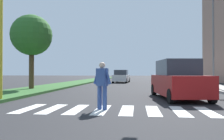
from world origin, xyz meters
TOP-DOWN VIEW (x-y plane):
  - ground_plane at (0.00, 30.00)m, footprint 140.00×140.00m
  - crosswalk at (0.00, 6.86)m, footprint 6.75×2.20m
  - median_strip at (-6.62, 28.00)m, footprint 3.31×64.00m
  - tree_mid at (-6.92, 14.75)m, footprint 2.99×2.99m
  - sidewalk_right at (7.53, 28.00)m, footprint 3.00×64.00m
  - traffic_light_gantry at (-2.95, 8.38)m, footprint 8.07×0.30m
  - street_lamp_right at (6.94, 18.20)m, footprint 1.02×0.24m
  - pedestrian_performer at (-0.44, 6.89)m, footprint 0.71×0.40m
  - suv_crossing at (2.86, 10.68)m, footprint 2.46×4.79m
  - sedan_midblock at (-1.25, 28.66)m, footprint 2.16×4.56m

SIDE VIEW (x-z plane):
  - ground_plane at x=0.00m, z-range 0.00..0.00m
  - crosswalk at x=0.00m, z-range 0.00..0.01m
  - median_strip at x=-6.62m, z-range 0.00..0.15m
  - sidewalk_right at x=7.53m, z-range 0.00..0.15m
  - sedan_midblock at x=-1.25m, z-range -0.06..1.61m
  - suv_crossing at x=2.86m, z-range -0.05..1.92m
  - pedestrian_performer at x=-0.44m, z-range 0.09..1.78m
  - tree_mid at x=-6.92m, z-range 1.33..6.77m
  - traffic_light_gantry at x=-2.95m, z-range 1.33..7.33m
  - street_lamp_right at x=6.94m, z-range 0.84..8.34m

